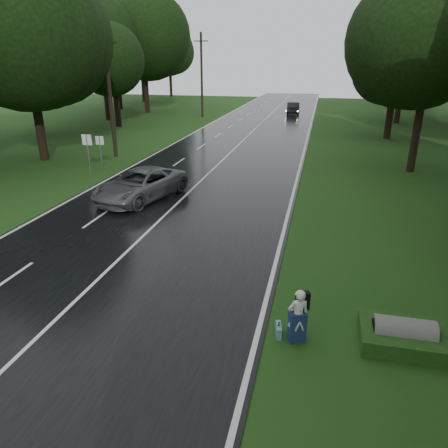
% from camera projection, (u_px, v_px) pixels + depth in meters
% --- Properties ---
extents(ground, '(160.00, 160.00, 0.00)m').
position_uv_depth(ground, '(51.00, 326.00, 11.76)').
color(ground, '#1E4313').
rests_on(ground, ground).
extents(road, '(12.00, 140.00, 0.04)m').
position_uv_depth(road, '(218.00, 164.00, 29.85)').
color(road, black).
rests_on(road, ground).
extents(lane_center, '(0.12, 140.00, 0.01)m').
position_uv_depth(lane_center, '(218.00, 164.00, 29.85)').
color(lane_center, silver).
rests_on(lane_center, road).
extents(grey_car, '(4.19, 6.26, 1.59)m').
position_uv_depth(grey_car, '(141.00, 185.00, 22.09)').
color(grey_car, '#525457').
rests_on(grey_car, road).
extents(far_car, '(1.96, 4.86, 1.57)m').
position_uv_depth(far_car, '(293.00, 108.00, 57.72)').
color(far_car, black).
rests_on(far_car, road).
extents(hitchhiker, '(0.67, 0.65, 1.56)m').
position_uv_depth(hitchhiker, '(298.00, 318.00, 10.88)').
color(hitchhiker, silver).
rests_on(hitchhiker, ground).
extents(suitcase, '(0.22, 0.50, 0.34)m').
position_uv_depth(suitcase, '(278.00, 330.00, 11.28)').
color(suitcase, teal).
rests_on(suitcase, ground).
extents(culvert, '(1.53, 0.77, 0.77)m').
position_uv_depth(culvert, '(401.00, 344.00, 11.01)').
color(culvert, slate).
rests_on(culvert, ground).
extents(utility_pole_mid, '(1.80, 0.28, 9.09)m').
position_uv_depth(utility_pole_mid, '(116.00, 156.00, 32.43)').
color(utility_pole_mid, black).
rests_on(utility_pole_mid, ground).
extents(utility_pole_far, '(1.80, 0.28, 10.28)m').
position_uv_depth(utility_pole_far, '(202.00, 117.00, 54.94)').
color(utility_pole_far, black).
rests_on(utility_pole_far, ground).
extents(road_sign_a, '(0.65, 0.10, 2.72)m').
position_uv_depth(road_sign_a, '(91.00, 177.00, 26.71)').
color(road_sign_a, white).
rests_on(road_sign_a, ground).
extents(road_sign_b, '(0.57, 0.10, 2.38)m').
position_uv_depth(road_sign_b, '(103.00, 171.00, 28.10)').
color(road_sign_b, white).
rests_on(road_sign_b, ground).
extents(tree_left_d, '(9.49, 9.49, 14.82)m').
position_uv_depth(tree_left_d, '(45.00, 159.00, 31.43)').
color(tree_left_d, black).
rests_on(tree_left_d, ground).
extents(tree_left_e, '(8.10, 8.10, 12.65)m').
position_uv_depth(tree_left_e, '(119.00, 126.00, 47.25)').
color(tree_left_e, black).
rests_on(tree_left_e, ground).
extents(tree_left_f, '(10.98, 10.98, 17.15)m').
position_uv_depth(tree_left_f, '(148.00, 112.00, 59.70)').
color(tree_left_f, black).
rests_on(tree_left_f, ground).
extents(tree_right_d, '(9.50, 9.50, 14.84)m').
position_uv_depth(tree_right_d, '(410.00, 171.00, 28.09)').
color(tree_right_d, black).
rests_on(tree_right_d, ground).
extents(tree_right_e, '(7.49, 7.49, 11.70)m').
position_uv_depth(tree_right_e, '(386.00, 139.00, 39.75)').
color(tree_right_e, black).
rests_on(tree_right_e, ground).
extents(tree_right_f, '(10.65, 10.65, 16.63)m').
position_uv_depth(tree_right_f, '(396.00, 123.00, 49.70)').
color(tree_right_f, black).
rests_on(tree_right_f, ground).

